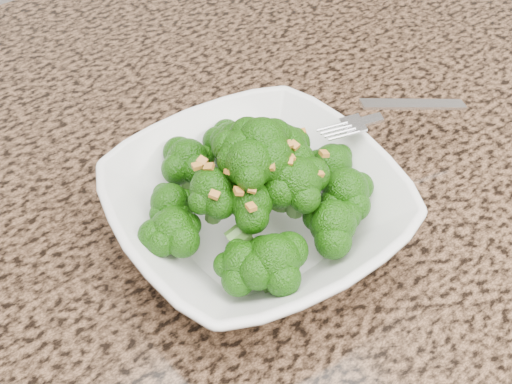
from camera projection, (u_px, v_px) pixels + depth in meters
granite_counter at (217, 273)px, 0.56m from camera, size 1.64×1.04×0.03m
bowl at (256, 209)px, 0.55m from camera, size 0.26×0.26×0.06m
broccoli_pile at (256, 151)px, 0.50m from camera, size 0.21×0.21×0.07m
garlic_topping at (256, 111)px, 0.47m from camera, size 0.13×0.13×0.01m
fork at (373, 118)px, 0.58m from camera, size 0.18×0.10×0.01m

